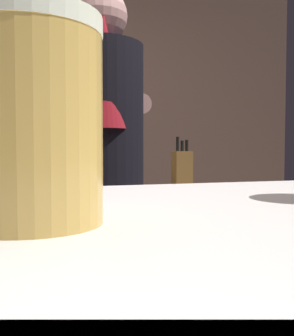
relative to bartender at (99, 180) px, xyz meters
The scene contains 10 objects.
wall_back 2.07m from the bartender, 97.63° to the left, with size 5.20×0.10×2.70m, color brown.
prep_counter 0.71m from the bartender, 80.12° to the left, with size 2.10×0.60×0.90m, color brown.
back_shelf 1.80m from the bartender, 97.33° to the left, with size 0.93×0.36×1.15m, color #3B393F.
bartender is the anchor object (origin of this frame).
knife_block 0.81m from the bartender, 44.69° to the left, with size 0.10×0.08×0.28m.
chefs_knife 0.50m from the bartender, 55.32° to the left, with size 0.24×0.03×0.01m, color silver.
pint_glass_near 1.22m from the bartender, 102.15° to the right, with size 0.08×0.08×0.12m.
bottle_soy 1.71m from the bartender, 99.35° to the left, with size 0.07×0.07×0.21m.
bottle_hot_sauce 1.68m from the bartender, 83.75° to the left, with size 0.06×0.06×0.26m.
bottle_vinegar 1.77m from the bartender, 84.96° to the left, with size 0.06×0.06×0.20m.
Camera 1 is at (0.01, -1.25, 1.10)m, focal length 40.92 mm.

